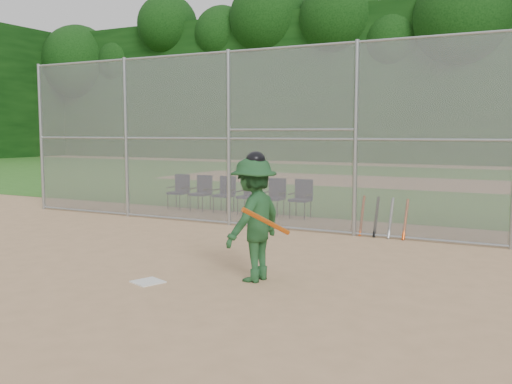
% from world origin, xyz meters
% --- Properties ---
extents(ground, '(100.00, 100.00, 0.00)m').
position_xyz_m(ground, '(0.00, 0.00, 0.00)').
color(ground, tan).
rests_on(ground, ground).
extents(grass_strip, '(100.00, 100.00, 0.00)m').
position_xyz_m(grass_strip, '(0.00, 18.00, 0.01)').
color(grass_strip, '#2C661E').
rests_on(grass_strip, ground).
extents(dirt_patch_far, '(24.00, 24.00, 0.00)m').
position_xyz_m(dirt_patch_far, '(0.00, 18.00, 0.01)').
color(dirt_patch_far, tan).
rests_on(dirt_patch_far, ground).
extents(backstop_fence, '(16.09, 0.09, 4.00)m').
position_xyz_m(backstop_fence, '(0.00, 5.00, 2.07)').
color(backstop_fence, gray).
rests_on(backstop_fence, ground).
extents(treeline, '(81.00, 60.00, 11.00)m').
position_xyz_m(treeline, '(0.00, 20.00, 5.50)').
color(treeline, black).
rests_on(treeline, ground).
extents(home_plate, '(0.50, 0.50, 0.02)m').
position_xyz_m(home_plate, '(-0.48, 0.05, 0.01)').
color(home_plate, silver).
rests_on(home_plate, ground).
extents(batter_at_plate, '(1.00, 1.38, 1.88)m').
position_xyz_m(batter_at_plate, '(0.81, 0.87, 0.91)').
color(batter_at_plate, '#1D4925').
rests_on(batter_at_plate, ground).
extents(spare_bats, '(0.96, 0.41, 0.82)m').
position_xyz_m(spare_bats, '(1.58, 5.13, 0.41)').
color(spare_bats, '#D84C14').
rests_on(spare_bats, ground).
extents(chair_0, '(0.54, 0.52, 0.96)m').
position_xyz_m(chair_0, '(-4.68, 6.76, 0.48)').
color(chair_0, '#0E1135').
rests_on(chair_0, ground).
extents(chair_1, '(0.54, 0.52, 0.96)m').
position_xyz_m(chair_1, '(-3.94, 6.76, 0.48)').
color(chair_1, '#0E1135').
rests_on(chair_1, ground).
extents(chair_2, '(0.54, 0.52, 0.96)m').
position_xyz_m(chair_2, '(-3.19, 6.76, 0.48)').
color(chair_2, '#0E1135').
rests_on(chair_2, ground).
extents(chair_3, '(0.54, 0.52, 0.96)m').
position_xyz_m(chair_3, '(-2.45, 6.76, 0.48)').
color(chair_3, '#0E1135').
rests_on(chair_3, ground).
extents(chair_4, '(0.54, 0.52, 0.96)m').
position_xyz_m(chair_4, '(-1.70, 6.76, 0.48)').
color(chair_4, '#0E1135').
rests_on(chair_4, ground).
extents(chair_5, '(0.54, 0.52, 0.96)m').
position_xyz_m(chair_5, '(-0.96, 6.76, 0.48)').
color(chair_5, '#0E1135').
rests_on(chair_5, ground).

